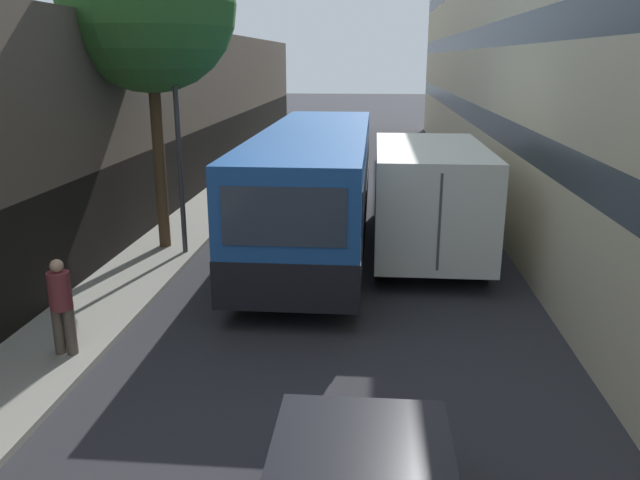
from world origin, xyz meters
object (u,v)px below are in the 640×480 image
Objects in this scene: box_truck at (426,191)px; street_tree_left at (148,4)px; pedestrian at (61,304)px; street_lamp at (170,14)px; bus at (315,185)px; panel_van at (301,147)px.

street_tree_left reaches higher than box_truck.
pedestrian is 0.19× the size of street_lamp.
bus is 2.78m from box_truck.
bus reaches higher than box_truck.
street_tree_left is (-6.50, -0.71, 4.34)m from box_truck.
bus is at bearing 12.63° from street_tree_left.
panel_van is 12.47m from street_lamp.
panel_van is at bearing 83.99° from pedestrian.
box_truck reaches higher than pedestrian.
bus is at bearing 63.72° from pedestrian.
street_tree_left reaches higher than panel_van.
box_truck is (2.77, -0.12, -0.08)m from bus.
street_lamp is (0.28, 5.53, 4.64)m from pedestrian.
panel_van is at bearing 78.95° from street_tree_left.
panel_van is (-1.56, 10.26, -0.45)m from bus.
box_truck is 4.58× the size of pedestrian.
street_lamp reaches higher than bus.
street_lamp is at bearing -34.37° from street_tree_left.
panel_van is 0.57× the size of street_tree_left.
panel_van is 12.25m from street_tree_left.
bus is at bearing 22.51° from street_lamp.
bus is 1.45× the size of street_tree_left.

